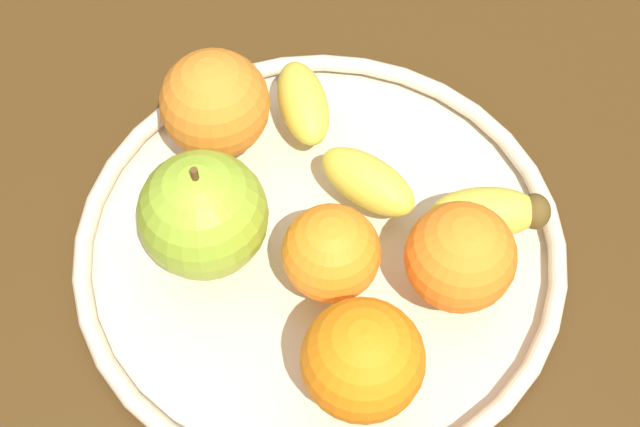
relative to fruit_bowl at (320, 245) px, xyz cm
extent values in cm
cube|color=#452C10|center=(0.00, 0.00, -2.92)|extent=(131.38, 131.38, 4.00)
cylinder|color=beige|center=(0.00, 0.00, -0.62)|extent=(30.72, 30.72, 0.60)
torus|color=beige|center=(0.00, 0.00, 0.28)|extent=(32.00, 32.00, 1.20)
ellipsoid|color=yellow|center=(-8.86, 4.34, 2.54)|extent=(7.75, 5.44, 3.31)
ellipsoid|color=yellow|center=(-1.08, 4.38, 2.54)|extent=(7.76, 5.50, 3.31)
ellipsoid|color=yellow|center=(4.93, 9.31, 2.54)|extent=(6.48, 7.75, 3.31)
ellipsoid|color=brown|center=(6.58, 12.02, 2.54)|extent=(3.02, 2.91, 2.31)
sphere|color=#91B42C|center=(-3.22, -6.33, 4.88)|extent=(8.00, 8.00, 8.00)
cylinder|color=#593819|center=(-3.22, -6.33, 9.08)|extent=(0.44, 0.44, 1.20)
sphere|color=orange|center=(-10.55, -1.43, 4.55)|extent=(7.33, 7.33, 7.33)
sphere|color=orange|center=(9.63, -3.40, 4.41)|extent=(7.06, 7.06, 7.06)
sphere|color=orange|center=(7.30, 5.22, 4.26)|extent=(6.74, 6.74, 6.74)
sphere|color=orange|center=(2.74, -0.96, 3.90)|extent=(6.04, 6.04, 6.04)
camera|label=1|loc=(25.02, -16.16, 51.69)|focal=51.27mm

